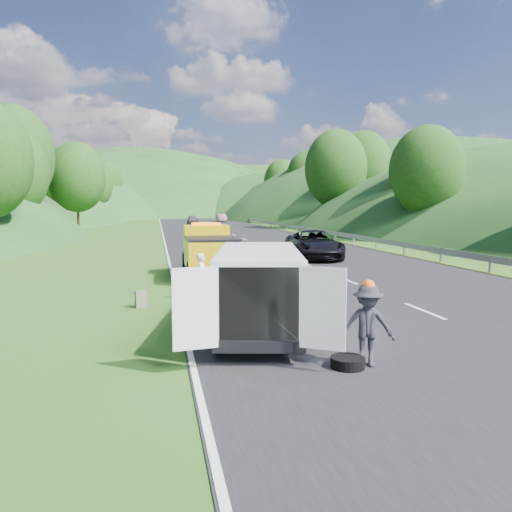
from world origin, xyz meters
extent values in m
plane|color=#38661E|center=(0.00, 0.00, 0.00)|extent=(320.00, 320.00, 0.00)
cube|color=black|center=(3.00, 40.00, 0.01)|extent=(14.00, 200.00, 0.02)
cube|color=gray|center=(10.30, 52.50, 0.00)|extent=(0.06, 140.00, 1.52)
cylinder|color=black|center=(-3.23, 7.83, 0.45)|extent=(0.32, 0.90, 0.90)
cylinder|color=black|center=(-1.52, 7.83, 0.45)|extent=(0.32, 0.90, 0.90)
cylinder|color=black|center=(-3.25, 4.23, 0.45)|extent=(0.32, 0.90, 0.90)
cylinder|color=black|center=(-1.54, 4.22, 0.45)|extent=(0.32, 0.90, 0.90)
cube|color=gold|center=(-2.38, 7.06, 1.31)|extent=(1.94, 1.45, 1.71)
cube|color=gold|center=(-2.39, 5.04, 1.08)|extent=(2.00, 3.07, 1.17)
cube|color=black|center=(-2.39, 5.04, 1.71)|extent=(2.00, 3.07, 0.09)
cube|color=black|center=(-2.37, 8.15, 0.81)|extent=(1.81, 1.09, 0.63)
cube|color=black|center=(-2.37, 8.69, 0.63)|extent=(1.89, 0.19, 0.45)
cube|color=gold|center=(-2.37, 8.46, 1.40)|extent=(1.81, 0.72, 0.99)
cube|color=orange|center=(-2.38, 7.06, 2.21)|extent=(1.26, 0.23, 0.14)
cube|color=black|center=(-2.38, 7.70, 1.62)|extent=(1.71, 0.08, 0.81)
cylinder|color=black|center=(-2.66, -1.82, 0.36)|extent=(0.40, 0.75, 0.71)
cylinder|color=black|center=(-1.09, -2.14, 0.36)|extent=(0.40, 0.75, 0.71)
cylinder|color=black|center=(-3.27, -4.79, 0.36)|extent=(0.40, 0.75, 0.71)
cylinder|color=black|center=(-1.69, -5.11, 0.36)|extent=(0.40, 0.75, 0.71)
cube|color=white|center=(-2.20, -3.55, 1.20)|extent=(2.72, 4.91, 1.65)
cube|color=white|center=(-1.71, -1.15, 0.85)|extent=(1.91, 1.14, 0.89)
cube|color=black|center=(-1.74, -1.32, 1.56)|extent=(1.68, 0.63, 0.74)
cube|color=black|center=(-2.65, -5.78, 1.20)|extent=(1.50, 0.39, 1.43)
cube|color=white|center=(-3.87, -5.94, 1.20)|extent=(0.85, 0.18, 1.52)
cube|color=white|center=(-1.59, -6.41, 1.20)|extent=(0.75, 0.49, 1.52)
cube|color=black|center=(-2.67, -5.87, 0.40)|extent=(1.78, 0.49, 0.22)
imported|color=white|center=(-3.11, 1.10, 0.00)|extent=(0.52, 0.62, 1.49)
imported|color=tan|center=(-1.76, -1.17, 0.00)|extent=(0.65, 0.65, 1.07)
imported|color=black|center=(-0.65, -6.25, 0.00)|extent=(1.11, 0.76, 1.58)
cube|color=#5E5F47|center=(-5.03, 0.18, 0.26)|extent=(0.36, 0.27, 0.52)
cylinder|color=black|center=(-1.04, -6.26, 0.00)|extent=(0.65, 0.65, 0.20)
imported|color=black|center=(4.14, 11.89, 0.00)|extent=(3.28, 5.95, 1.58)
imported|color=#444347|center=(0.87, 59.97, 0.00)|extent=(1.65, 4.10, 1.40)
imported|color=#7C525B|center=(6.39, 69.49, 0.00)|extent=(1.44, 4.12, 1.36)
camera|label=1|loc=(-4.53, -14.89, 3.10)|focal=35.00mm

